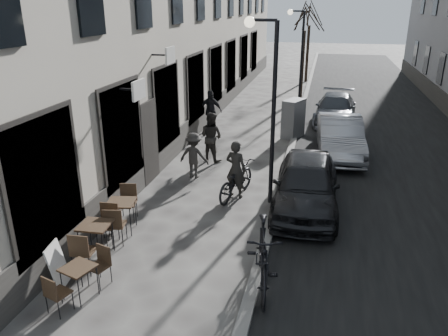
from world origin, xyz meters
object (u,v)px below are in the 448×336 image
at_px(bicycle, 236,180).
at_px(car_mid, 340,137).
at_px(bistro_set_b, 96,237).
at_px(bistro_set_c, 122,213).
at_px(streetlamp_near, 268,93).
at_px(tree_far, 310,14).
at_px(sign_board, 59,270).
at_px(pedestrian_mid, 194,156).
at_px(bistro_set_a, 79,279).
at_px(car_near, 306,184).
at_px(moped, 263,256).
at_px(car_far, 335,109).
at_px(streetlamp_far, 299,49).
at_px(pedestrian_near, 211,137).
at_px(pedestrian_far, 210,111).
at_px(tree_near, 305,16).
at_px(utility_cabinet, 293,119).

height_order(bicycle, car_mid, car_mid).
distance_m(bistro_set_b, bistro_set_c, 1.23).
distance_m(streetlamp_near, tree_far, 21.05).
bearing_deg(bistro_set_b, sign_board, -101.58).
bearing_deg(pedestrian_mid, bistro_set_a, 91.73).
bearing_deg(tree_far, bistro_set_c, -98.02).
relative_size(car_near, moped, 1.87).
relative_size(bistro_set_c, car_far, 0.37).
bearing_deg(bicycle, sign_board, 78.70).
xyz_separation_m(bistro_set_b, bicycle, (2.40, 3.91, 0.03)).
distance_m(streetlamp_far, pedestrian_near, 9.49).
height_order(car_mid, car_far, car_mid).
relative_size(pedestrian_near, pedestrian_mid, 1.18).
xyz_separation_m(bistro_set_b, bistro_set_c, (0.04, 1.23, -0.00)).
bearing_deg(bistro_set_a, pedestrian_far, 110.18).
bearing_deg(car_far, car_near, -91.32).
relative_size(tree_near, bistro_set_b, 3.45).
height_order(sign_board, car_near, car_near).
height_order(streetlamp_far, pedestrian_near, streetlamp_far).
xyz_separation_m(tree_near, bistro_set_a, (-2.95, -20.16, -4.25)).
distance_m(streetlamp_far, pedestrian_far, 6.56).
xyz_separation_m(bicycle, car_mid, (3.04, 4.53, 0.20)).
height_order(car_mid, moped, car_mid).
bearing_deg(bicycle, bistro_set_c, 63.94).
bearing_deg(streetlamp_near, car_mid, 65.32).
relative_size(bistro_set_c, pedestrian_mid, 1.10).
distance_m(pedestrian_near, car_far, 7.92).
relative_size(bistro_set_b, car_mid, 0.37).
bearing_deg(bistro_set_b, utility_cabinet, 67.62).
xyz_separation_m(tree_near, car_mid, (2.09, -10.30, -3.94)).
height_order(bistro_set_a, pedestrian_mid, pedestrian_mid).
bearing_deg(bistro_set_b, car_far, 64.74).
xyz_separation_m(bistro_set_c, bicycle, (2.36, 2.68, 0.04)).
height_order(bistro_set_a, bistro_set_c, bistro_set_c).
bearing_deg(bistro_set_c, moped, -32.78).
xyz_separation_m(tree_far, pedestrian_mid, (-2.58, -19.65, -3.90)).
distance_m(streetlamp_near, car_near, 2.70).
xyz_separation_m(utility_cabinet, pedestrian_near, (-2.65, -3.61, 0.08)).
xyz_separation_m(pedestrian_near, car_near, (3.55, -3.27, -0.16)).
xyz_separation_m(bistro_set_b, pedestrian_mid, (0.77, 5.09, 0.26)).
bearing_deg(bistro_set_b, streetlamp_far, 74.62).
height_order(pedestrian_mid, car_near, pedestrian_mid).
xyz_separation_m(utility_cabinet, car_far, (1.77, 2.96, -0.16)).
bearing_deg(bicycle, pedestrian_near, -47.55).
bearing_deg(streetlamp_far, sign_board, -101.50).
xyz_separation_m(tree_near, bistro_set_c, (-3.31, -17.51, -4.17)).
distance_m(bistro_set_a, bicycle, 5.70).
height_order(pedestrian_near, pedestrian_mid, pedestrian_near).
bearing_deg(tree_far, sign_board, -97.73).
relative_size(car_mid, car_far, 0.98).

